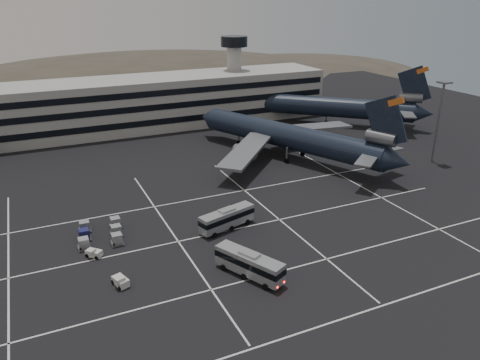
% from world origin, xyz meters
% --- Properties ---
extents(ground, '(260.00, 260.00, 0.00)m').
position_xyz_m(ground, '(0.00, 0.00, 0.00)').
color(ground, black).
rests_on(ground, ground).
extents(lane_markings, '(90.00, 55.62, 0.01)m').
position_xyz_m(lane_markings, '(0.95, 0.72, 0.01)').
color(lane_markings, silver).
rests_on(lane_markings, ground).
extents(terminal, '(125.00, 26.00, 24.00)m').
position_xyz_m(terminal, '(-2.95, 71.14, 6.93)').
color(terminal, gray).
rests_on(terminal, ground).
extents(hills, '(352.00, 180.00, 44.00)m').
position_xyz_m(hills, '(17.99, 170.00, -12.07)').
color(hills, '#38332B').
rests_on(hills, ground).
extents(lightpole_right, '(2.40, 2.40, 18.28)m').
position_xyz_m(lightpole_right, '(58.00, 15.00, 11.82)').
color(lightpole_right, slate).
rests_on(lightpole_right, ground).
extents(trijet_main, '(43.63, 54.76, 18.08)m').
position_xyz_m(trijet_main, '(29.77, 30.97, 5.25)').
color(trijet_main, black).
rests_on(trijet_main, ground).
extents(trijet_far, '(45.89, 43.34, 18.08)m').
position_xyz_m(trijet_far, '(55.70, 52.17, 5.43)').
color(trijet_far, black).
rests_on(trijet_far, ground).
extents(bus_near, '(6.73, 10.47, 3.69)m').
position_xyz_m(bus_near, '(-0.12, -9.20, 2.02)').
color(bus_near, '#94979C').
rests_on(bus_near, ground).
extents(bus_far, '(10.24, 4.96, 3.52)m').
position_xyz_m(bus_far, '(2.64, 4.85, 1.93)').
color(bus_far, '#94979C').
rests_on(bus_far, ground).
extents(tug_a, '(2.20, 2.81, 1.60)m').
position_xyz_m(tug_a, '(-16.45, -4.18, 0.71)').
color(tug_a, beige).
rests_on(tug_a, ground).
extents(tug_b, '(2.54, 2.54, 1.44)m').
position_xyz_m(tug_b, '(-18.47, 4.83, 0.64)').
color(tug_b, beige).
rests_on(tug_b, ground).
extents(uld_cluster, '(7.80, 8.85, 1.79)m').
position_xyz_m(uld_cluster, '(-16.71, 10.31, 0.87)').
color(uld_cluster, '#2D2D30').
rests_on(uld_cluster, ground).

